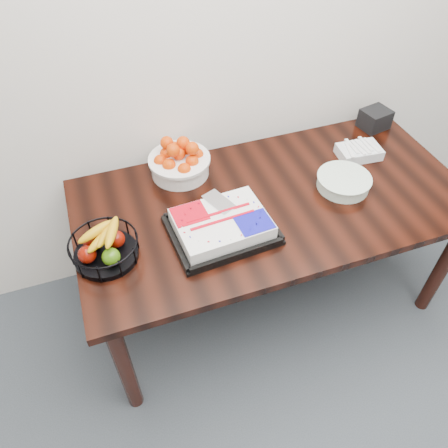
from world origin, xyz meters
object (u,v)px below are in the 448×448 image
object	(u,v)px
fruit_basket	(104,247)
plate_stack	(343,182)
napkin_box	(375,119)
table	(272,212)
tangerine_bowl	(179,160)
cake_tray	(222,226)

from	to	relation	value
fruit_basket	plate_stack	world-z (taller)	fruit_basket
fruit_basket	napkin_box	world-z (taller)	fruit_basket
table	fruit_basket	size ratio (longest dim) A/B	6.60
table	fruit_basket	distance (m)	0.79
tangerine_bowl	napkin_box	size ratio (longest dim) A/B	2.04
table	plate_stack	world-z (taller)	plate_stack
table	tangerine_bowl	distance (m)	0.50
table	napkin_box	xyz separation A→B (m)	(0.75, 0.35, 0.14)
fruit_basket	napkin_box	size ratio (longest dim) A/B	1.89
cake_tray	napkin_box	xyz separation A→B (m)	(1.05, 0.47, 0.01)
table	cake_tray	size ratio (longest dim) A/B	3.98
fruit_basket	plate_stack	bearing A→B (deg)	3.08
table	napkin_box	distance (m)	0.84
cake_tray	fruit_basket	distance (m)	0.48
fruit_basket	plate_stack	xyz separation A→B (m)	(1.11, 0.06, -0.03)
napkin_box	cake_tray	bearing A→B (deg)	-155.71
napkin_box	plate_stack	bearing A→B (deg)	-137.03
fruit_basket	cake_tray	bearing A→B (deg)	-3.18
cake_tray	plate_stack	world-z (taller)	cake_tray
fruit_basket	tangerine_bowl	bearing A→B (deg)	44.44
plate_stack	fruit_basket	bearing A→B (deg)	-176.92
plate_stack	tangerine_bowl	bearing A→B (deg)	153.00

